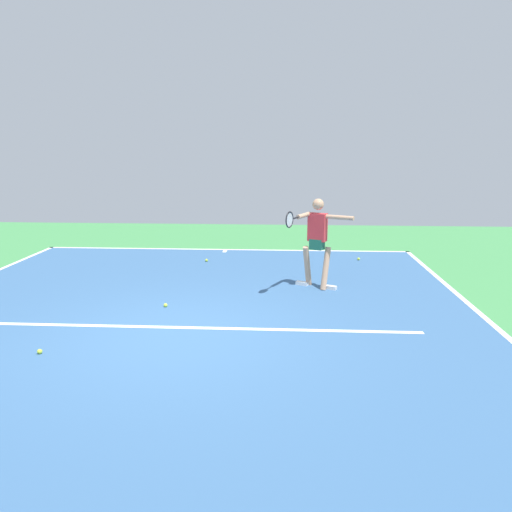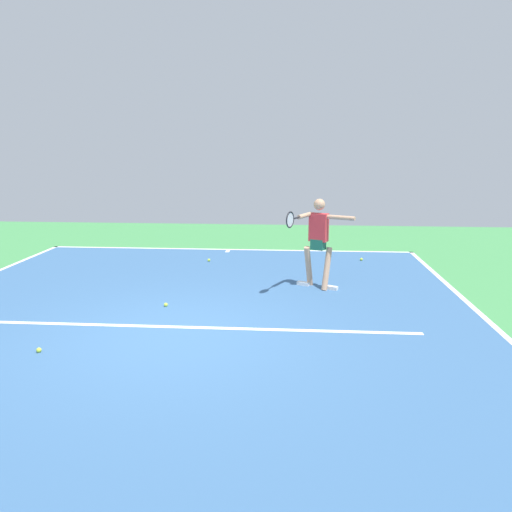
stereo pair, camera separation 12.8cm
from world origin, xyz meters
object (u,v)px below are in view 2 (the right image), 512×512
object	(u,v)px
tennis_ball_by_baseline	(166,305)
tennis_player	(318,238)
tennis_ball_centre_court	(209,260)
tennis_ball_far_corner	(361,259)
tennis_ball_near_service_line	(39,350)

from	to	relation	value
tennis_ball_by_baseline	tennis_player	bearing A→B (deg)	-152.99
tennis_ball_by_baseline	tennis_ball_centre_court	xyz separation A→B (m)	(-0.16, -3.39, 0.00)
tennis_player	tennis_ball_centre_court	size ratio (longest dim) A/B	26.22
tennis_ball_by_baseline	tennis_ball_centre_court	bearing A→B (deg)	-92.75
tennis_ball_by_baseline	tennis_ball_far_corner	world-z (taller)	same
tennis_ball_by_baseline	tennis_ball_far_corner	xyz separation A→B (m)	(-3.79, -3.75, 0.00)
tennis_ball_near_service_line	tennis_ball_far_corner	distance (m)	7.60
tennis_player	tennis_ball_centre_court	xyz separation A→B (m)	(2.45, -2.05, -0.95)
tennis_ball_near_service_line	tennis_ball_centre_court	distance (m)	5.55
tennis_ball_by_baseline	tennis_ball_far_corner	bearing A→B (deg)	-135.32
tennis_ball_centre_court	tennis_ball_near_service_line	bearing A→B (deg)	75.93
tennis_ball_by_baseline	tennis_ball_far_corner	size ratio (longest dim) A/B	1.00
tennis_ball_near_service_line	tennis_ball_by_baseline	world-z (taller)	same
tennis_player	tennis_ball_near_service_line	world-z (taller)	tennis_player
tennis_player	tennis_ball_centre_court	world-z (taller)	tennis_player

